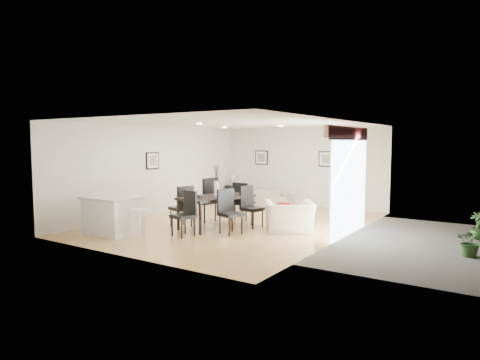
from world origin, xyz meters
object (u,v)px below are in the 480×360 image
Objects in this scene: dining_chair_enear at (228,209)px; bar_stool at (139,213)px; sofa at (259,198)px; coffee_table at (274,201)px; dining_table at (217,199)px; dining_chair_efar at (250,204)px; armchair at (289,217)px; dining_chair_head at (186,211)px; kitchen_island at (113,215)px; side_table at (233,193)px; dining_chair_wnear at (183,204)px; dining_chair_foot at (242,199)px; dining_chair_wfar at (207,197)px.

bar_stool is (-1.40, -1.58, -0.01)m from dining_chair_enear.
coffee_table is (0.23, 0.67, -0.15)m from sofa.
dining_table is 1.98× the size of dining_chair_efar.
bar_stool is at bearing -93.44° from coffee_table.
dining_table is 0.87m from dining_chair_efar.
sofa is at bearing 114.00° from dining_table.
armchair is at bearing 123.21° from sofa.
dining_chair_head reaches higher than kitchen_island.
kitchen_island is at bearing -82.32° from side_table.
kitchen_island is (-1.59, -2.04, -0.28)m from dining_table.
bar_stool is (-0.00, -1.53, -0.02)m from dining_chair_wnear.
armchair is 1.53m from dining_chair_enear.
dining_table is 1.63× the size of kitchen_island.
dining_chair_foot is at bearing 40.77° from dining_chair_enear.
dining_chair_wfar reaches higher than dining_chair_enear.
dining_chair_efar reaches higher than sofa.
dining_table reaches higher than armchair.
sofa is at bearing 91.10° from bar_stool.
dining_chair_enear is at bearing -76.82° from coffee_table.
dining_chair_wfar is 1.15× the size of dining_chair_efar.
dining_table is at bearing 94.25° from sofa.
dining_chair_enear is at bearing 61.40° from dining_chair_head.
armchair is 1.08× the size of dining_chair_head.
bar_stool is at bearing 15.01° from dining_chair_wnear.
armchair is at bearing -58.48° from coffee_table.
coffee_table is 1.90m from side_table.
dining_chair_foot is at bearing 100.88° from dining_table.
dining_chair_wfar is at bearing -65.35° from side_table.
dining_chair_enear is (1.38, -0.94, -0.09)m from dining_chair_wfar.
sofa is at bearing 81.63° from kitchen_island.
dining_table is at bearing 136.33° from dining_chair_efar.
dining_chair_efar is at bearing -33.37° from armchair.
bar_stool is at bearing 77.24° from dining_chair_foot.
dining_chair_efar is at bearing -72.99° from coffee_table.
dining_chair_efar is at bearing 18.42° from dining_chair_enear.
dining_chair_enear reaches higher than bar_stool.
kitchen_island is 1.91× the size of bar_stool.
dining_chair_wnear reaches higher than bar_stool.
dining_chair_wnear is 1.02× the size of dining_chair_efar.
dining_chair_enear is 5.76m from side_table.
dining_chair_head is at bearing 156.46° from dining_chair_enear.
kitchen_island is at bearing 180.00° from bar_stool.
armchair reaches higher than sofa.
dining_chair_foot reaches higher than dining_table.
sofa is 3.98m from dining_chair_wnear.
dining_chair_wfar is (0.12, -2.98, 0.35)m from sofa.
side_table is at bearing -52.53° from dining_chair_foot.
dining_chair_enear reaches higher than dining_chair_head.
kitchen_island reaches higher than dining_table.
dining_table is 1.23m from dining_chair_head.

